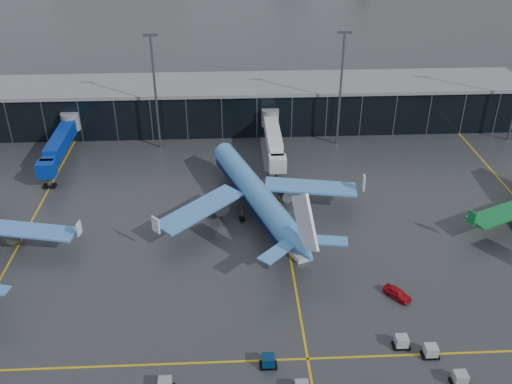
{
  "coord_description": "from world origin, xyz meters",
  "views": [
    {
      "loc": [
        0.74,
        -67.45,
        54.88
      ],
      "look_at": [
        5.0,
        18.0,
        6.0
      ],
      "focal_mm": 40.0,
      "sensor_mm": 36.0,
      "label": 1
    }
  ],
  "objects_px": {
    "airliner_klm_near": "(254,178)",
    "baggage_carts": "(348,375)",
    "service_van_red": "(397,293)",
    "mobile_airstair": "(300,253)"
  },
  "relations": [
    {
      "from": "airliner_klm_near",
      "to": "baggage_carts",
      "type": "bearing_deg",
      "value": -94.87
    },
    {
      "from": "baggage_carts",
      "to": "service_van_red",
      "type": "distance_m",
      "value": 18.13
    },
    {
      "from": "baggage_carts",
      "to": "service_van_red",
      "type": "height_order",
      "value": "baggage_carts"
    },
    {
      "from": "baggage_carts",
      "to": "service_van_red",
      "type": "relative_size",
      "value": 8.7
    },
    {
      "from": "airliner_klm_near",
      "to": "mobile_airstair",
      "type": "bearing_deg",
      "value": -83.59
    },
    {
      "from": "baggage_carts",
      "to": "airliner_klm_near",
      "type": "bearing_deg",
      "value": 103.71
    },
    {
      "from": "baggage_carts",
      "to": "mobile_airstair",
      "type": "relative_size",
      "value": 9.97
    },
    {
      "from": "baggage_carts",
      "to": "mobile_airstair",
      "type": "height_order",
      "value": "mobile_airstair"
    },
    {
      "from": "baggage_carts",
      "to": "mobile_airstair",
      "type": "xyz_separation_m",
      "value": [
        -3.01,
        25.5,
        0.01
      ]
    },
    {
      "from": "airliner_klm_near",
      "to": "service_van_red",
      "type": "bearing_deg",
      "value": -70.0
    }
  ]
}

